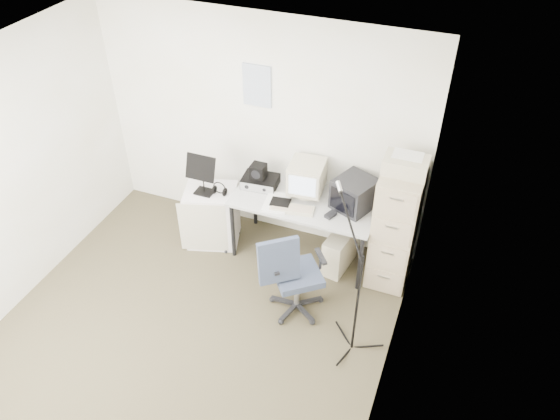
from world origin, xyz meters
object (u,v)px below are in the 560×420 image
(filing_cabinet, at_px, (396,226))
(office_chair, at_px, (297,273))
(side_cart, at_px, (212,216))
(desk, at_px, (304,228))

(filing_cabinet, distance_m, office_chair, 1.12)
(office_chair, relative_size, side_cart, 1.40)
(desk, height_order, side_cart, desk)
(desk, height_order, office_chair, office_chair)
(desk, bearing_deg, filing_cabinet, 1.81)
(side_cart, bearing_deg, filing_cabinet, -12.22)
(desk, distance_m, office_chair, 0.82)
(office_chair, bearing_deg, desk, 66.47)
(office_chair, height_order, side_cart, office_chair)
(filing_cabinet, distance_m, side_cart, 2.01)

